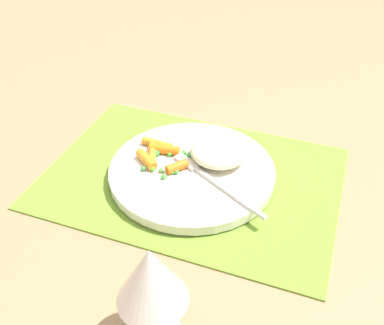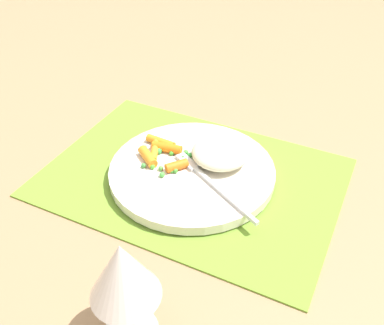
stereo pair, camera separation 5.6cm
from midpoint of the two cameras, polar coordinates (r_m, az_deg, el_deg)
ground_plane at (r=0.71m, az=2.26°, el=-2.09°), size 2.40×2.40×0.00m
placemat at (r=0.71m, az=2.26°, el=-1.91°), size 0.46×0.33×0.01m
plate at (r=0.70m, az=2.29°, el=-1.22°), size 0.26×0.26×0.02m
rice_mound at (r=0.71m, az=5.97°, el=1.24°), size 0.09×0.09×0.03m
carrot_portion at (r=0.72m, az=-1.84°, el=1.32°), size 0.10×0.08×0.02m
pea_scatter at (r=0.71m, az=-1.03°, el=0.33°), size 0.09×0.08×0.01m
fork at (r=0.67m, az=4.30°, el=-2.21°), size 0.17×0.10×0.01m
wine_glass at (r=0.45m, az=-5.26°, el=-14.28°), size 0.07×0.07×0.14m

